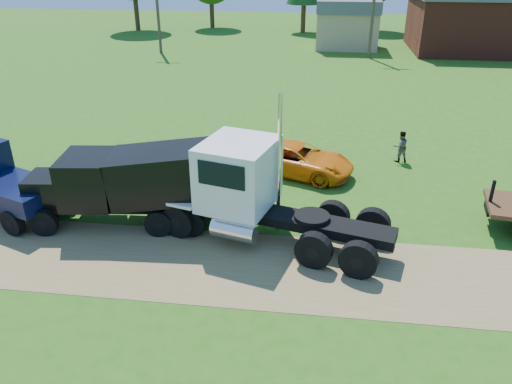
# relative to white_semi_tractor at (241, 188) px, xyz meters

# --- Properties ---
(ground) EXTENTS (140.00, 140.00, 0.00)m
(ground) POSITION_rel_white_semi_tractor_xyz_m (0.96, -2.26, -1.74)
(ground) COLOR #285813
(ground) RESTS_ON ground
(dirt_track) EXTENTS (120.00, 4.20, 0.01)m
(dirt_track) POSITION_rel_white_semi_tractor_xyz_m (0.96, -2.26, -1.74)
(dirt_track) COLOR brown
(dirt_track) RESTS_ON ground
(white_semi_tractor) EXTENTS (8.63, 4.74, 5.10)m
(white_semi_tractor) POSITION_rel_white_semi_tractor_xyz_m (0.00, 0.00, 0.00)
(white_semi_tractor) COLOR black
(white_semi_tractor) RESTS_ON ground
(black_dump_truck) EXTENTS (7.28, 2.93, 3.10)m
(black_dump_truck) POSITION_rel_white_semi_tractor_xyz_m (-4.10, 0.13, -0.04)
(black_dump_truck) COLOR black
(black_dump_truck) RESTS_ON ground
(orange_pickup) EXTENTS (5.51, 3.84, 1.40)m
(orange_pickup) POSITION_rel_white_semi_tractor_xyz_m (1.78, 5.43, -1.04)
(orange_pickup) COLOR orange
(orange_pickup) RESTS_ON ground
(spectator_b) EXTENTS (0.87, 0.75, 1.53)m
(spectator_b) POSITION_rel_white_semi_tractor_xyz_m (6.56, 7.49, -0.98)
(spectator_b) COLOR #999999
(spectator_b) RESTS_ON ground
(brick_building) EXTENTS (15.40, 10.40, 5.30)m
(brick_building) POSITION_rel_white_semi_tractor_xyz_m (18.96, 37.74, 0.92)
(brick_building) COLOR maroon
(brick_building) RESTS_ON ground
(tan_shed) EXTENTS (6.20, 5.40, 4.70)m
(tan_shed) POSITION_rel_white_semi_tractor_xyz_m (4.96, 37.74, 0.68)
(tan_shed) COLOR tan
(tan_shed) RESTS_ON ground
(utility_poles) EXTENTS (42.20, 0.28, 9.00)m
(utility_poles) POSITION_rel_white_semi_tractor_xyz_m (6.96, 32.74, 2.97)
(utility_poles) COLOR #433726
(utility_poles) RESTS_ON ground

